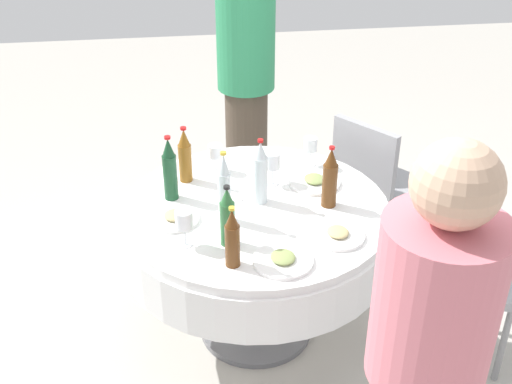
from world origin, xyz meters
TOP-DOWN VIEW (x-y plane):
  - ground_plane at (0.00, 0.00)m, footprint 10.00×10.00m
  - dining_table at (0.00, 0.00)m, footprint 1.24×1.24m
  - bottle_clear_right at (-0.04, 0.02)m, footprint 0.07×0.07m
  - bottle_brown_near at (0.04, 0.33)m, footprint 0.07×0.07m
  - bottle_dark_green_mid at (-0.12, -0.38)m, footprint 0.06×0.06m
  - bottle_green_inner at (0.28, -0.15)m, footprint 0.06×0.06m
  - bottle_amber_far at (-0.28, -0.30)m, footprint 0.06×0.06m
  - bottle_brown_east at (0.43, -0.15)m, footprint 0.06×0.06m
  - bottle_clear_north at (0.10, -0.15)m, footprint 0.06×0.06m
  - wine_glass_inner at (0.26, -0.33)m, footprint 0.07×0.07m
  - wine_glass_far at (-0.19, 0.10)m, footprint 0.07×0.07m
  - wine_glass_east at (-0.36, -0.15)m, footprint 0.07×0.07m
  - wine_glass_north at (-0.35, 0.32)m, footprint 0.07×0.07m
  - plate_left at (0.29, 0.31)m, footprint 0.23×0.23m
  - plate_south at (0.07, -0.37)m, footprint 0.22×0.22m
  - plate_west at (-0.16, 0.30)m, footprint 0.25×0.25m
  - plate_outer at (0.44, 0.05)m, footprint 0.24×0.24m
  - knife_near at (-0.13, -0.09)m, footprint 0.17×0.09m
  - person_right at (1.22, 0.32)m, footprint 0.34×0.34m
  - person_near at (-1.16, 0.10)m, footprint 0.34×0.34m
  - chair_east at (-0.56, 0.73)m, footprint 0.56×0.56m
  - chair_north at (0.25, 0.86)m, footprint 0.50×0.50m

SIDE VIEW (x-z plane):
  - ground_plane at x=0.00m, z-range 0.00..0.00m
  - chair_east at x=-0.56m, z-range 0.08..0.95m
  - chair_north at x=0.25m, z-range 0.08..0.95m
  - dining_table at x=0.00m, z-range 0.22..0.96m
  - knife_near at x=-0.13m, z-range 0.74..0.74m
  - plate_south at x=0.07m, z-range 0.73..0.77m
  - plate_left at x=0.29m, z-range 0.73..0.77m
  - plate_west at x=-0.16m, z-range 0.73..0.77m
  - plate_outer at x=0.44m, z-range 0.73..0.77m
  - wine_glass_east at x=-0.36m, z-range 0.77..0.91m
  - wine_glass_north at x=-0.35m, z-range 0.77..0.92m
  - wine_glass_inner at x=0.26m, z-range 0.78..0.94m
  - person_right at x=1.22m, z-range 0.04..1.68m
  - wine_glass_far at x=-0.19m, z-range 0.78..0.94m
  - bottle_brown_east at x=0.43m, z-range 0.73..1.00m
  - bottle_green_inner at x=0.28m, z-range 0.73..1.00m
  - bottle_amber_far at x=-0.28m, z-range 0.73..1.01m
  - person_near at x=-1.16m, z-range 0.04..1.70m
  - bottle_brown_near at x=0.04m, z-range 0.73..1.02m
  - bottle_clear_right at x=-0.04m, z-range 0.73..1.04m
  - bottle_dark_green_mid at x=-0.12m, z-range 0.73..1.04m
  - bottle_clear_north at x=0.10m, z-range 0.73..1.06m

